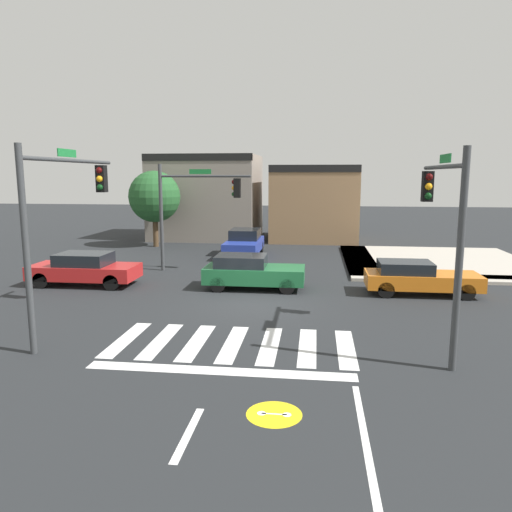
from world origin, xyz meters
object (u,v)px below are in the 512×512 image
car_red (84,269)px  roadside_tree (154,197)px  traffic_signal_southwest (65,204)px  car_green (251,272)px  traffic_signal_southeast (444,214)px  car_orange (418,278)px  car_blue (244,243)px  traffic_signal_northwest (195,200)px

car_red → roadside_tree: roadside_tree is taller
traffic_signal_southwest → car_green: size_ratio=1.33×
traffic_signal_southwest → car_red: 7.26m
traffic_signal_southeast → traffic_signal_southwest: size_ratio=0.98×
car_green → car_orange: bearing=-1.4°
car_red → car_blue: car_blue is taller
traffic_signal_northwest → roadside_tree: bearing=120.9°
traffic_signal_northwest → car_red: traffic_signal_northwest is taller
traffic_signal_southeast → car_red: traffic_signal_southeast is taller
car_green → car_orange: (6.89, -0.17, -0.05)m
car_red → car_orange: bearing=0.3°
traffic_signal_northwest → car_green: bearing=-46.6°
traffic_signal_southwest → traffic_signal_northwest: bearing=-9.4°
roadside_tree → traffic_signal_southeast: bearing=-51.6°
car_green → car_blue: 8.59m
traffic_signal_northwest → car_green: (3.29, -3.48, -2.87)m
traffic_signal_southeast → car_orange: size_ratio=1.22×
traffic_signal_southwest → car_orange: size_ratio=1.25×
car_red → car_green: size_ratio=1.10×
roadside_tree → car_green: bearing=-54.9°
traffic_signal_northwest → traffic_signal_southeast: bearing=-46.5°
car_red → car_orange: 14.31m
traffic_signal_northwest → car_red: size_ratio=1.15×
traffic_signal_southwest → car_orange: (11.79, 6.07, -3.27)m
car_blue → roadside_tree: (-6.57, 3.10, 2.58)m
car_blue → roadside_tree: size_ratio=0.88×
roadside_tree → traffic_signal_southwest: bearing=-79.7°
traffic_signal_southeast → car_red: (-13.58, 6.22, -3.03)m
car_red → car_orange: car_red is taller
traffic_signal_southwest → roadside_tree: bearing=10.3°
car_green → car_blue: size_ratio=0.94×
traffic_signal_southwest → car_blue: 15.39m
traffic_signal_northwest → car_green: 5.59m
car_red → roadside_tree: (-0.70, 11.79, 2.64)m
traffic_signal_northwest → car_blue: bearing=70.7°
car_green → car_red: bearing=-178.1°
traffic_signal_northwest → car_blue: traffic_signal_northwest is taller
car_red → traffic_signal_southwest: bearing=-67.2°
car_green → roadside_tree: (-8.12, 11.55, 2.64)m
car_red → car_green: 7.43m
traffic_signal_northwest → traffic_signal_southeast: 13.72m
traffic_signal_northwest → car_blue: 5.97m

